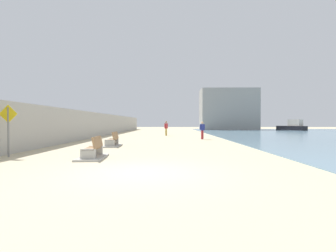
{
  "coord_description": "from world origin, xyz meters",
  "views": [
    {
      "loc": [
        0.9,
        -7.7,
        1.59
      ],
      "look_at": [
        0.7,
        11.39,
        1.32
      ],
      "focal_mm": 26.18,
      "sensor_mm": 36.0,
      "label": 1
    }
  ],
  "objects_px": {
    "pedestrian_sign": "(8,124)",
    "bench_far": "(112,143)",
    "person_walking": "(166,127)",
    "person_standing": "(202,129)",
    "bench_near": "(93,153)",
    "boat_distant": "(292,126)"
  },
  "relations": [
    {
      "from": "person_walking",
      "to": "boat_distant",
      "type": "height_order",
      "value": "boat_distant"
    },
    {
      "from": "bench_far",
      "to": "person_standing",
      "type": "bearing_deg",
      "value": 45.28
    },
    {
      "from": "person_walking",
      "to": "boat_distant",
      "type": "xyz_separation_m",
      "value": [
        25.09,
        20.17,
        -0.22
      ]
    },
    {
      "from": "bench_near",
      "to": "bench_far",
      "type": "xyz_separation_m",
      "value": [
        -0.44,
        5.44,
        0.0
      ]
    },
    {
      "from": "bench_near",
      "to": "person_standing",
      "type": "bearing_deg",
      "value": 62.49
    },
    {
      "from": "person_walking",
      "to": "pedestrian_sign",
      "type": "relative_size",
      "value": 0.73
    },
    {
      "from": "person_walking",
      "to": "pedestrian_sign",
      "type": "xyz_separation_m",
      "value": [
        -6.96,
        -18.11,
        0.47
      ]
    },
    {
      "from": "bench_near",
      "to": "boat_distant",
      "type": "bearing_deg",
      "value": 54.09
    },
    {
      "from": "boat_distant",
      "to": "person_standing",
      "type": "bearing_deg",
      "value": -129.36
    },
    {
      "from": "bench_near",
      "to": "boat_distant",
      "type": "relative_size",
      "value": 0.36
    },
    {
      "from": "bench_near",
      "to": "pedestrian_sign",
      "type": "xyz_separation_m",
      "value": [
        -4.04,
        0.38,
        1.27
      ]
    },
    {
      "from": "bench_near",
      "to": "person_standing",
      "type": "xyz_separation_m",
      "value": [
        6.46,
        12.41,
        0.75
      ]
    },
    {
      "from": "bench_far",
      "to": "person_walking",
      "type": "xyz_separation_m",
      "value": [
        3.35,
        13.05,
        0.8
      ]
    },
    {
      "from": "person_standing",
      "to": "pedestrian_sign",
      "type": "xyz_separation_m",
      "value": [
        -10.51,
        -12.03,
        0.52
      ]
    },
    {
      "from": "pedestrian_sign",
      "to": "bench_far",
      "type": "bearing_deg",
      "value": 54.52
    },
    {
      "from": "bench_far",
      "to": "person_standing",
      "type": "distance_m",
      "value": 9.84
    },
    {
      "from": "bench_near",
      "to": "boat_distant",
      "type": "xyz_separation_m",
      "value": [
        28.0,
        38.67,
        0.58
      ]
    },
    {
      "from": "bench_far",
      "to": "person_walking",
      "type": "distance_m",
      "value": 13.5
    },
    {
      "from": "boat_distant",
      "to": "bench_near",
      "type": "bearing_deg",
      "value": -125.91
    },
    {
      "from": "bench_near",
      "to": "bench_far",
      "type": "bearing_deg",
      "value": 94.6
    },
    {
      "from": "person_standing",
      "to": "boat_distant",
      "type": "height_order",
      "value": "boat_distant"
    },
    {
      "from": "boat_distant",
      "to": "pedestrian_sign",
      "type": "xyz_separation_m",
      "value": [
        -32.05,
        -38.28,
        0.69
      ]
    }
  ]
}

